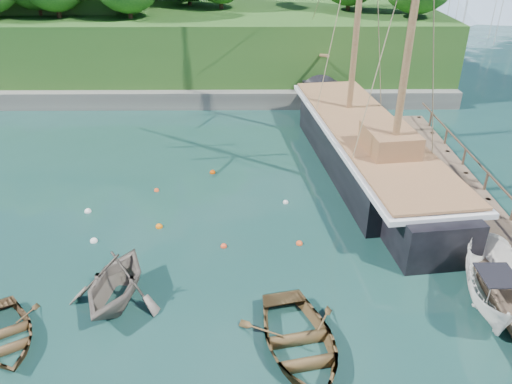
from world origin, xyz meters
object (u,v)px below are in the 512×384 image
(cabin_boat_white, at_px, (489,305))
(rowboat_0, at_px, (6,341))
(schooner, at_px, (366,152))
(rowboat_1, at_px, (118,301))
(rowboat_2, at_px, (299,351))

(cabin_boat_white, bearing_deg, rowboat_0, -158.22)
(rowboat_0, relative_size, schooner, 0.15)
(rowboat_1, height_order, cabin_boat_white, rowboat_1)
(rowboat_1, xyz_separation_m, rowboat_2, (6.74, -2.60, 0.00))
(rowboat_1, distance_m, cabin_boat_white, 14.19)
(rowboat_0, distance_m, rowboat_1, 3.99)
(schooner, bearing_deg, rowboat_2, -116.92)
(rowboat_0, height_order, schooner, schooner)
(rowboat_0, distance_m, cabin_boat_white, 17.69)
(rowboat_1, distance_m, rowboat_2, 7.22)
(cabin_boat_white, xyz_separation_m, schooner, (-2.40, 11.87, 1.05))
(rowboat_0, relative_size, rowboat_2, 0.78)
(rowboat_0, height_order, rowboat_2, rowboat_2)
(schooner, bearing_deg, cabin_boat_white, -85.80)
(cabin_boat_white, height_order, schooner, schooner)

